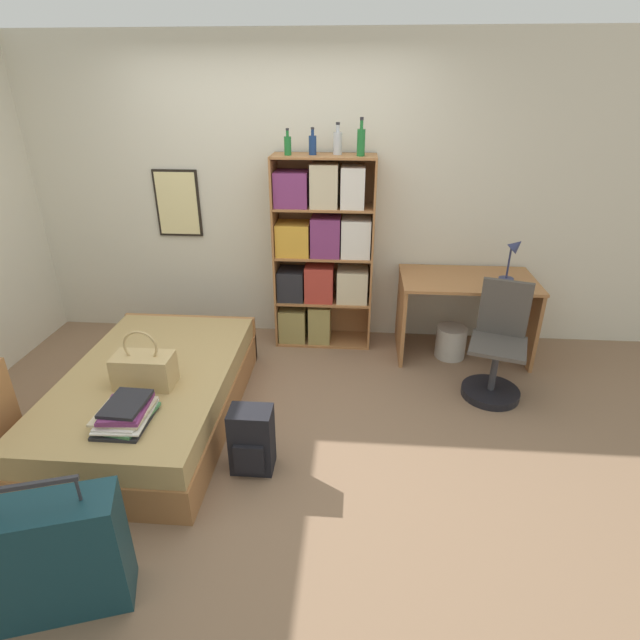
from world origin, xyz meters
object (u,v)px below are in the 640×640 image
desk (465,302)px  desk_chair (496,360)px  waste_bin (451,342)px  bottle_green (288,145)px  bottle_blue (361,141)px  bottle_brown (313,144)px  bed (153,394)px  bookcase (321,253)px  suitcase (56,557)px  desk_lamp (514,252)px  handbag (144,369)px  bottle_clear (338,142)px  book_stack_on_bed (126,413)px  backpack (252,440)px

desk → desk_chair: bearing=-77.6°
desk_chair → waste_bin: bearing=112.4°
bottle_green → bottle_blue: bearing=-0.5°
bottle_brown → desk_chair: (1.47, -0.78, -1.47)m
waste_bin → bottle_green: bearing=172.9°
bed → bookcase: (1.10, 1.30, 0.66)m
suitcase → desk_lamp: desk_lamp is taller
handbag → bottle_brown: bottle_brown is taller
bottle_brown → bottle_clear: bearing=8.2°
handbag → desk: size_ratio=0.36×
bottle_blue → desk_chair: 1.99m
bed → handbag: 0.37m
handbag → bottle_clear: bottle_clear is taller
waste_bin → suitcase: bearing=-130.4°
bottle_clear → desk_lamp: size_ratio=0.66×
bookcase → bottle_blue: bottle_blue is taller
handbag → waste_bin: (2.21, 1.26, -0.38)m
book_stack_on_bed → bookcase: 2.17m
suitcase → handbag: bearing=93.3°
suitcase → backpack: size_ratio=1.71×
bottle_clear → desk_lamp: bottle_clear is taller
bookcase → bottle_blue: size_ratio=5.85×
bottle_brown → bottle_blue: size_ratio=0.73×
suitcase → bottle_green: size_ratio=3.64×
bed → desk: bearing=26.0°
desk → desk_chair: 0.68m
bottle_blue → waste_bin: bearing=-11.5°
handbag → book_stack_on_bed: (0.04, -0.40, -0.06)m
bookcase → waste_bin: 1.39m
desk_chair → backpack: 1.96m
bottle_brown → desk_chair: size_ratio=0.23×
desk_chair → backpack: size_ratio=2.07×
bed → desk_lamp: desk_lamp is taller
book_stack_on_bed → suitcase: 0.86m
handbag → book_stack_on_bed: handbag is taller
desk_lamp → bottle_green: bearing=176.1°
bottle_clear → desk: (1.13, -0.18, -1.28)m
backpack → handbag: bearing=159.4°
suitcase → bottle_brown: (0.91, 2.73, 1.46)m
bed → suitcase: 1.44m
bottle_clear → backpack: size_ratio=0.57×
desk → backpack: size_ratio=2.60×
book_stack_on_bed → bottle_brown: bearing=63.6°
backpack → bookcase: bearing=80.6°
bookcase → desk_lamp: bookcase is taller
handbag → bed: bearing=107.5°
book_stack_on_bed → desk_chair: 2.65m
book_stack_on_bed → desk_lamp: 3.15m
backpack → desk_lamp: bearing=40.3°
desk_chair → backpack: (-1.69, -0.98, -0.08)m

